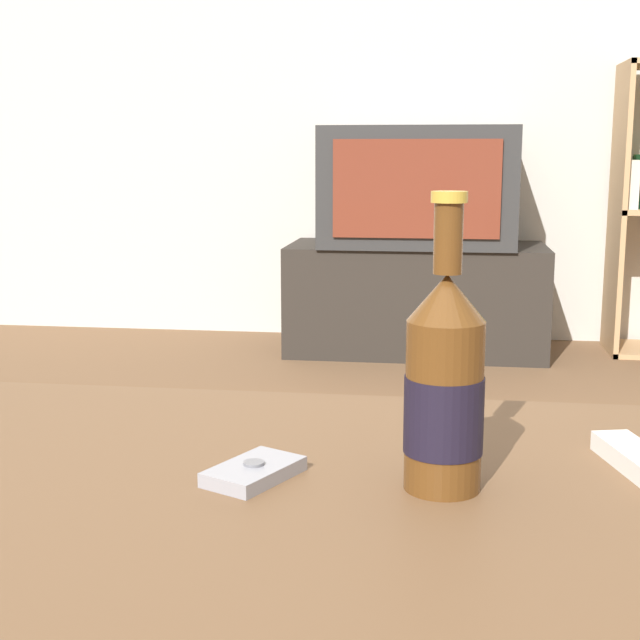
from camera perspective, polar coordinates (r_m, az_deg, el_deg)
back_wall at (r=3.86m, az=4.50°, el=18.34°), size 8.00×0.05×2.60m
coffee_table at (r=0.91m, az=-8.25°, el=-13.77°), size 1.34×0.63×0.47m
tv_stand at (r=3.56m, az=6.16°, el=1.40°), size 1.00×0.47×0.43m
television at (r=3.51m, az=6.31°, el=8.49°), size 0.74×0.51×0.45m
beer_bottle at (r=0.82m, az=7.96°, el=-4.21°), size 0.07×0.07×0.27m
cell_phone at (r=0.87m, az=-4.22°, el=-9.59°), size 0.09×0.11×0.02m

